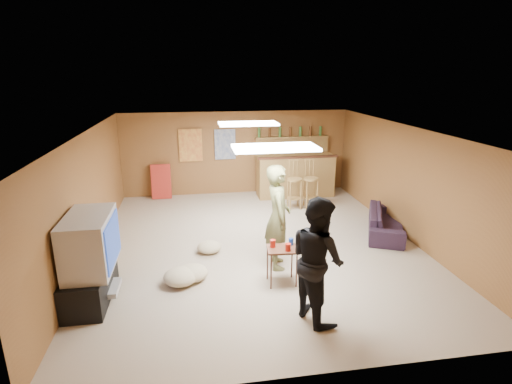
{
  "coord_description": "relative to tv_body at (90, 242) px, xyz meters",
  "views": [
    {
      "loc": [
        -1.16,
        -6.98,
        3.22
      ],
      "look_at": [
        0.0,
        0.2,
        1.0
      ],
      "focal_mm": 28.0,
      "sensor_mm": 36.0,
      "label": 1
    }
  ],
  "objects": [
    {
      "name": "ground",
      "position": [
        2.65,
        1.5,
        -0.9
      ],
      "size": [
        7.0,
        7.0,
        0.0
      ],
      "primitive_type": "plane",
      "color": "tan",
      "rests_on": "ground"
    },
    {
      "name": "ceiling",
      "position": [
        2.65,
        1.5,
        1.3
      ],
      "size": [
        6.0,
        7.0,
        0.02
      ],
      "primitive_type": "cube",
      "color": "silver",
      "rests_on": "ground"
    },
    {
      "name": "wall_back",
      "position": [
        2.65,
        5.0,
        0.2
      ],
      "size": [
        6.0,
        0.02,
        2.2
      ],
      "primitive_type": "cube",
      "color": "brown",
      "rests_on": "ground"
    },
    {
      "name": "wall_front",
      "position": [
        2.65,
        -2.0,
        0.2
      ],
      "size": [
        6.0,
        0.02,
        2.2
      ],
      "primitive_type": "cube",
      "color": "brown",
      "rests_on": "ground"
    },
    {
      "name": "wall_left",
      "position": [
        -0.35,
        1.5,
        0.2
      ],
      "size": [
        0.02,
        7.0,
        2.2
      ],
      "primitive_type": "cube",
      "color": "brown",
      "rests_on": "ground"
    },
    {
      "name": "wall_right",
      "position": [
        5.65,
        1.5,
        0.2
      ],
      "size": [
        0.02,
        7.0,
        2.2
      ],
      "primitive_type": "cube",
      "color": "brown",
      "rests_on": "ground"
    },
    {
      "name": "tv_stand",
      "position": [
        -0.07,
        0.0,
        -0.65
      ],
      "size": [
        0.55,
        1.3,
        0.5
      ],
      "primitive_type": "cube",
      "color": "black",
      "rests_on": "ground"
    },
    {
      "name": "dvd_box",
      "position": [
        0.15,
        0.0,
        -0.75
      ],
      "size": [
        0.35,
        0.5,
        0.08
      ],
      "primitive_type": "cube",
      "color": "#B2B2B7",
      "rests_on": "tv_stand"
    },
    {
      "name": "tv_body",
      "position": [
        0.0,
        0.0,
        0.0
      ],
      "size": [
        0.6,
        1.1,
        0.8
      ],
      "primitive_type": "cube",
      "color": "#B2B2B7",
      "rests_on": "tv_stand"
    },
    {
      "name": "tv_screen",
      "position": [
        0.31,
        0.0,
        0.0
      ],
      "size": [
        0.02,
        0.95,
        0.65
      ],
      "primitive_type": "cube",
      "color": "navy",
      "rests_on": "tv_body"
    },
    {
      "name": "bar_counter",
      "position": [
        4.15,
        4.45,
        -0.35
      ],
      "size": [
        2.0,
        0.6,
        1.1
      ],
      "primitive_type": "cube",
      "color": "olive",
      "rests_on": "ground"
    },
    {
      "name": "bar_lip",
      "position": [
        4.15,
        4.2,
        0.2
      ],
      "size": [
        2.1,
        0.12,
        0.05
      ],
      "primitive_type": "cube",
      "color": "#402014",
      "rests_on": "bar_counter"
    },
    {
      "name": "bar_shelf",
      "position": [
        4.15,
        4.9,
        0.6
      ],
      "size": [
        2.0,
        0.18,
        0.05
      ],
      "primitive_type": "cube",
      "color": "olive",
      "rests_on": "bar_backing"
    },
    {
      "name": "bar_backing",
      "position": [
        4.15,
        4.92,
        0.3
      ],
      "size": [
        2.0,
        0.14,
        0.6
      ],
      "primitive_type": "cube",
      "color": "olive",
      "rests_on": "bar_counter"
    },
    {
      "name": "poster_left",
      "position": [
        1.45,
        4.96,
        0.45
      ],
      "size": [
        0.6,
        0.03,
        0.85
      ],
      "primitive_type": "cube",
      "color": "#BF3F26",
      "rests_on": "wall_back"
    },
    {
      "name": "poster_right",
      "position": [
        2.35,
        4.96,
        0.45
      ],
      "size": [
        0.55,
        0.03,
        0.8
      ],
      "primitive_type": "cube",
      "color": "#334C99",
      "rests_on": "wall_back"
    },
    {
      "name": "folding_chair_stack",
      "position": [
        0.65,
        4.8,
        -0.45
      ],
      "size": [
        0.5,
        0.26,
        0.91
      ],
      "primitive_type": "cube",
      "rotation": [
        -0.14,
        0.0,
        0.0
      ],
      "color": "red",
      "rests_on": "ground"
    },
    {
      "name": "ceiling_panel_front",
      "position": [
        2.65,
        0.0,
        1.27
      ],
      "size": [
        1.2,
        0.6,
        0.04
      ],
      "primitive_type": "cube",
      "color": "white",
      "rests_on": "ceiling"
    },
    {
      "name": "ceiling_panel_back",
      "position": [
        2.65,
        2.7,
        1.27
      ],
      "size": [
        1.2,
        0.6,
        0.04
      ],
      "primitive_type": "cube",
      "color": "white",
      "rests_on": "ceiling"
    },
    {
      "name": "person_olive",
      "position": [
        2.84,
        0.59,
        -0.01
      ],
      "size": [
        0.47,
        0.68,
        1.78
      ],
      "primitive_type": "imported",
      "rotation": [
        0.0,
        0.0,
        1.49
      ],
      "color": "brown",
      "rests_on": "ground"
    },
    {
      "name": "person_black",
      "position": [
        3.04,
        -0.93,
        -0.05
      ],
      "size": [
        0.87,
        0.99,
        1.7
      ],
      "primitive_type": "imported",
      "rotation": [
        0.0,
        0.0,
        1.88
      ],
      "color": "black",
      "rests_on": "ground"
    },
    {
      "name": "sofa",
      "position": [
        5.35,
        1.65,
        -0.65
      ],
      "size": [
        1.32,
        1.83,
        0.5
      ],
      "primitive_type": "imported",
      "rotation": [
        0.0,
        0.0,
        1.14
      ],
      "color": "black",
      "rests_on": "ground"
    },
    {
      "name": "tray_table",
      "position": [
        2.78,
        0.01,
        -0.6
      ],
      "size": [
        0.49,
        0.4,
        0.6
      ],
      "primitive_type": "cube",
      "rotation": [
        0.0,
        0.0,
        -0.08
      ],
      "color": "#402014",
      "rests_on": "ground"
    },
    {
      "name": "cup_red_near",
      "position": [
        2.65,
        0.07,
        -0.24
      ],
      "size": [
        0.1,
        0.1,
        0.12
      ],
      "primitive_type": "cylinder",
      "rotation": [
        0.0,
        0.0,
        0.19
      ],
      "color": "#AF180B",
      "rests_on": "tray_table"
    },
    {
      "name": "cup_red_far",
      "position": [
        2.85,
        -0.1,
        -0.24
      ],
      "size": [
        0.11,
        0.11,
        0.12
      ],
      "primitive_type": "cylinder",
      "rotation": [
        0.0,
        0.0,
        -0.42
      ],
      "color": "#AF180B",
      "rests_on": "tray_table"
    },
    {
      "name": "cup_blue",
      "position": [
        2.95,
        0.12,
        -0.25
      ],
      "size": [
        0.1,
        0.1,
        0.1
      ],
      "primitive_type": "cylinder",
      "rotation": [
        0.0,
        0.0,
        0.39
      ],
      "color": "navy",
      "rests_on": "tray_table"
    },
    {
      "name": "bar_stool_left",
      "position": [
        3.88,
        3.48,
        -0.27
      ],
      "size": [
        0.43,
        0.43,
        1.26
      ],
      "primitive_type": null,
      "rotation": [
        0.0,
        0.0,
        -0.07
      ],
      "color": "olive",
      "rests_on": "ground"
    },
    {
      "name": "bar_stool_right",
      "position": [
        4.29,
        3.47,
        -0.36
      ],
      "size": [
        0.4,
        0.4,
        1.08
      ],
      "primitive_type": null,
      "rotation": [
        0.0,
        0.0,
        -0.2
      ],
      "color": "olive",
      "rests_on": "ground"
    },
    {
      "name": "cushion_near_tv",
      "position": [
        1.39,
        0.34,
        -0.78
      ],
      "size": [
        0.65,
        0.65,
        0.23
      ],
      "primitive_type": "ellipsoid",
      "rotation": [
        0.0,
        0.0,
        -0.34
      ],
      "color": "tan",
      "rests_on": "ground"
    },
    {
      "name": "cushion_mid",
      "position": [
        1.71,
        1.31,
        -0.8
      ],
      "size": [
        0.51,
        0.51,
        0.2
      ],
      "primitive_type": "ellipsoid",
      "rotation": [
        0.0,
        0.0,
        -0.16
      ],
      "color": "tan",
      "rests_on": "ground"
    },
    {
      "name": "cushion_far",
      "position": [
        1.22,
        0.24,
        -0.78
      ],
      "size": [
        0.66,
        0.66,
        0.24
      ],
      "primitive_type": "ellipsoid",
      "rotation": [
        0.0,
        0.0,
        0.26
      ],
      "color": "tan",
      "rests_on": "ground"
    },
    {
      "name": "bottle_row",
      "position": [
        4.09,
        4.88,
        0.75
      ],
      "size": [
        1.76,
        0.08,
        0.26
      ],
      "primitive_type": null,
      "color": "#3F7233",
      "rests_on": "bar_shelf"
    }
  ]
}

